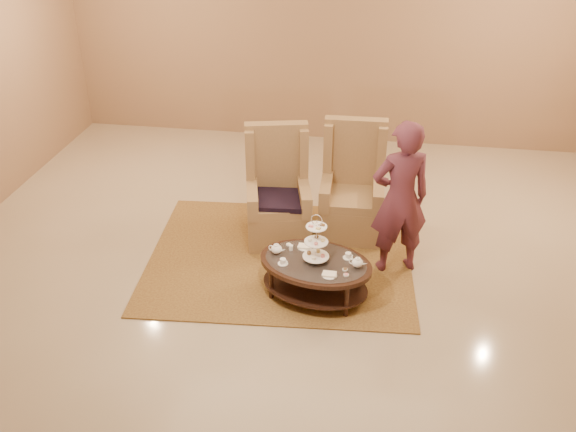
% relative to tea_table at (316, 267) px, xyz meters
% --- Properties ---
extents(ground, '(8.00, 8.00, 0.00)m').
position_rel_tea_table_xyz_m(ground, '(-0.25, 0.17, -0.35)').
color(ground, tan).
rests_on(ground, ground).
extents(ceiling, '(8.00, 8.00, 0.02)m').
position_rel_tea_table_xyz_m(ceiling, '(-0.25, 0.17, -0.35)').
color(ceiling, silver).
rests_on(ceiling, ground).
extents(wall_back, '(8.00, 0.04, 3.50)m').
position_rel_tea_table_xyz_m(wall_back, '(-0.25, 4.17, 1.40)').
color(wall_back, '#9C7655').
rests_on(wall_back, ground).
extents(rug, '(3.06, 2.61, 0.02)m').
position_rel_tea_table_xyz_m(rug, '(-0.47, 0.64, -0.34)').
color(rug, olive).
rests_on(rug, ground).
extents(tea_table, '(1.29, 1.03, 0.96)m').
position_rel_tea_table_xyz_m(tea_table, '(0.00, 0.00, 0.00)').
color(tea_table, black).
rests_on(tea_table, ground).
extents(armchair_left, '(0.86, 0.88, 1.32)m').
position_rel_tea_table_xyz_m(armchair_left, '(-0.58, 1.14, 0.10)').
color(armchair_left, '#987447').
rests_on(armchair_left, ground).
extents(armchair_right, '(0.74, 0.76, 1.33)m').
position_rel_tea_table_xyz_m(armchair_right, '(0.26, 1.40, 0.10)').
color(armchair_right, '#987447').
rests_on(armchair_right, ground).
extents(person, '(0.73, 0.60, 1.71)m').
position_rel_tea_table_xyz_m(person, '(0.79, 0.64, 0.51)').
color(person, '#542431').
rests_on(person, ground).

